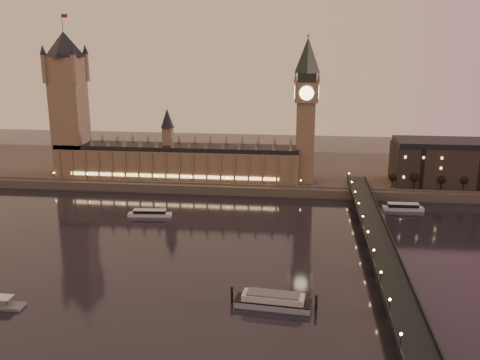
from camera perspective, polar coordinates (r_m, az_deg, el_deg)
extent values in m
plane|color=black|center=(282.76, -4.40, -7.42)|extent=(700.00, 700.00, 0.00)
cube|color=#423D35|center=(434.69, 3.66, 0.99)|extent=(560.00, 130.00, 6.00)
cube|color=brown|center=(398.84, -6.77, 1.72)|extent=(180.00, 26.00, 22.00)
cube|color=black|center=(396.18, -6.82, 3.49)|extent=(180.00, 22.00, 3.20)
cube|color=#FFCC7F|center=(387.53, -7.20, 0.40)|extent=(153.00, 0.25, 2.20)
cube|color=brown|center=(418.74, -17.69, 6.35)|extent=(22.00, 22.00, 88.00)
cone|color=black|center=(414.85, -18.27, 13.59)|extent=(31.68, 31.68, 18.00)
cylinder|color=black|center=(414.97, -18.45, 15.66)|extent=(0.44, 0.44, 12.00)
cube|color=maroon|center=(414.21, -18.21, 16.30)|extent=(4.00, 0.15, 2.50)
cube|color=brown|center=(384.29, 6.95, 3.96)|extent=(13.00, 13.00, 58.00)
cube|color=brown|center=(379.18, 7.12, 9.31)|extent=(16.00, 16.00, 14.00)
cylinder|color=#FFEAA5|center=(371.04, 7.12, 9.19)|extent=(9.60, 0.35, 9.60)
cylinder|color=#FFEAA5|center=(379.23, 5.86, 9.34)|extent=(0.35, 9.60, 9.60)
cube|color=black|center=(378.36, 7.17, 10.81)|extent=(13.00, 13.00, 6.00)
cone|color=black|center=(377.62, 7.24, 13.08)|extent=(17.68, 17.68, 24.00)
sphere|color=gold|center=(377.47, 7.31, 15.05)|extent=(2.00, 2.00, 2.00)
cube|color=black|center=(277.82, 14.66, -6.53)|extent=(13.00, 260.00, 2.00)
cube|color=black|center=(276.46, 13.38, -6.22)|extent=(0.60, 260.00, 1.00)
cube|color=black|center=(278.27, 15.97, -6.26)|extent=(0.60, 260.00, 1.00)
cube|color=black|center=(411.10, 23.56, 1.39)|extent=(110.00, 36.00, 28.00)
cube|color=black|center=(408.01, 23.79, 3.58)|extent=(108.00, 34.00, 4.00)
cylinder|color=black|center=(383.36, 15.97, -0.40)|extent=(0.70, 0.70, 7.77)
sphere|color=black|center=(382.35, 16.02, 0.19)|extent=(5.18, 5.18, 5.18)
cylinder|color=black|center=(386.27, 18.29, -0.46)|extent=(0.70, 0.70, 7.77)
sphere|color=black|center=(385.27, 18.34, 0.12)|extent=(5.18, 5.18, 5.18)
cylinder|color=black|center=(389.81, 20.57, -0.53)|extent=(0.70, 0.70, 7.77)
sphere|color=black|center=(388.81, 20.62, 0.05)|extent=(5.18, 5.18, 5.18)
cylinder|color=black|center=(393.94, 22.80, -0.59)|extent=(0.70, 0.70, 7.77)
sphere|color=black|center=(392.96, 22.86, -0.02)|extent=(5.18, 5.18, 5.18)
cube|color=silver|center=(337.50, -9.59, -3.66)|extent=(27.10, 7.92, 1.96)
cube|color=black|center=(336.89, -9.61, -3.35)|extent=(20.09, 6.32, 1.96)
cube|color=silver|center=(336.53, -9.62, -3.16)|extent=(20.64, 6.59, 0.36)
cube|color=silver|center=(359.59, 16.98, -2.94)|extent=(25.79, 7.06, 2.17)
cube|color=black|center=(358.96, 17.01, -2.61)|extent=(19.10, 5.74, 2.17)
cube|color=silver|center=(358.59, 17.02, -2.41)|extent=(19.62, 6.01, 0.39)
cube|color=gray|center=(226.03, 3.55, -13.07)|extent=(31.90, 11.66, 2.54)
cube|color=black|center=(225.33, 3.56, -12.73)|extent=(31.90, 11.66, 0.49)
cube|color=silver|center=(224.63, 3.56, -12.39)|extent=(25.98, 10.14, 2.54)
cube|color=#595B5E|center=(223.90, 3.57, -12.02)|extent=(22.01, 8.81, 0.68)
cylinder|color=black|center=(228.86, -0.87, -12.09)|extent=(1.07, 1.07, 6.63)
cylinder|color=black|center=(224.42, 8.12, -12.83)|extent=(1.07, 1.07, 6.63)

